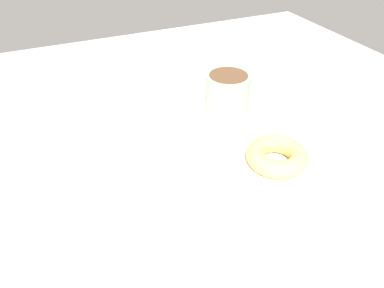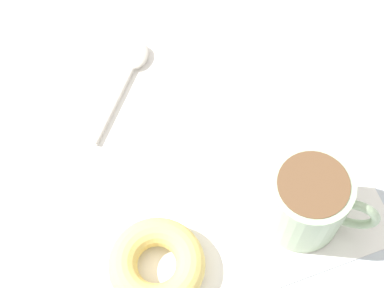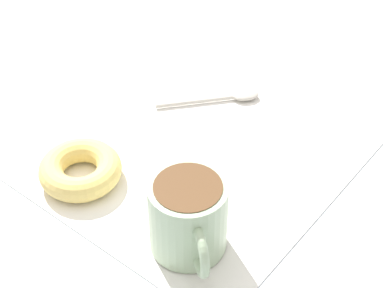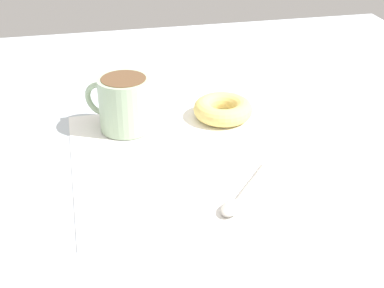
# 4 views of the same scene
# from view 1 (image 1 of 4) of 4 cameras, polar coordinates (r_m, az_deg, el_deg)

# --- Properties ---
(ground_plane) EXTENTS (1.20, 1.20, 0.02)m
(ground_plane) POSITION_cam_1_polar(r_m,az_deg,el_deg) (0.60, 1.35, -2.99)
(ground_plane) COLOR #B2BCC6
(napkin) EXTENTS (0.34, 0.34, 0.00)m
(napkin) POSITION_cam_1_polar(r_m,az_deg,el_deg) (0.60, -0.00, -1.66)
(napkin) COLOR white
(napkin) RESTS_ON ground_plane
(coffee_cup) EXTENTS (0.10, 0.09, 0.08)m
(coffee_cup) POSITION_cam_1_polar(r_m,az_deg,el_deg) (0.68, 5.43, 7.46)
(coffee_cup) COLOR #9EB793
(coffee_cup) RESTS_ON napkin
(donut) EXTENTS (0.09, 0.09, 0.03)m
(donut) POSITION_cam_1_polar(r_m,az_deg,el_deg) (0.59, 12.84, -1.81)
(donut) COLOR #E5C66B
(donut) RESTS_ON napkin
(spoon) EXTENTS (0.10, 0.12, 0.01)m
(spoon) POSITION_cam_1_polar(r_m,az_deg,el_deg) (0.55, -10.24, -6.13)
(spoon) COLOR #B7B2A8
(spoon) RESTS_ON napkin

